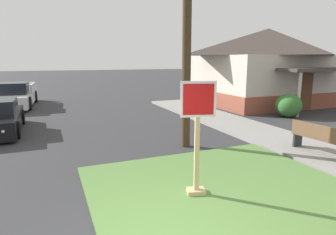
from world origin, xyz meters
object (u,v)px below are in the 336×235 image
manhole_cover (110,198)px  street_bench (320,137)px  stop_sign (197,141)px  pickup_truck_white (14,97)px

manhole_cover → street_bench: (6.02, 0.18, 0.58)m
street_bench → manhole_cover: bearing=-178.3°
stop_sign → pickup_truck_white: (-4.56, 14.31, -0.56)m
stop_sign → street_bench: size_ratio=1.31×
manhole_cover → pickup_truck_white: bearing=102.1°
manhole_cover → pickup_truck_white: (-2.93, 13.70, 0.61)m
pickup_truck_white → street_bench: bearing=-56.5°
street_bench → stop_sign: bearing=-169.8°
stop_sign → street_bench: bearing=10.2°
manhole_cover → pickup_truck_white: size_ratio=0.12×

